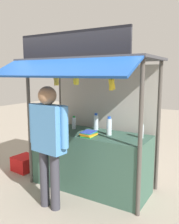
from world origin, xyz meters
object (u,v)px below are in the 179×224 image
object	(u,v)px
water_bottle_left	(64,119)
banana_bunch_inner_right	(76,80)
water_bottle_mid_left	(96,122)
magazine_stack_mid_right	(58,130)
banana_bunch_leftmost	(112,84)
water_bottle_center	(141,131)
banana_bunch_inner_left	(56,80)
vendor_person	(48,137)
water_bottle_far_right	(109,126)
plastic_crate	(25,163)
magazine_stack_right	(50,127)
water_bottle_front_right	(74,123)
water_bottle_front_left	(61,121)
magazine_stack_back_right	(89,134)

from	to	relation	value
water_bottle_left	banana_bunch_inner_right	world-z (taller)	banana_bunch_inner_right
water_bottle_mid_left	banana_bunch_inner_right	bearing A→B (deg)	-83.72
water_bottle_left	magazine_stack_mid_right	size ratio (longest dim) A/B	0.99
magazine_stack_mid_right	banana_bunch_leftmost	world-z (taller)	banana_bunch_leftmost
water_bottle_center	banana_bunch_inner_left	size ratio (longest dim) A/B	0.84
water_bottle_mid_left	vendor_person	distance (m)	1.10
water_bottle_far_right	plastic_crate	bearing A→B (deg)	-177.76
water_bottle_far_right	banana_bunch_inner_right	bearing A→B (deg)	-119.77
magazine_stack_right	water_bottle_mid_left	bearing A→B (deg)	22.97
water_bottle_mid_left	banana_bunch_leftmost	world-z (taller)	banana_bunch_leftmost
water_bottle_mid_left	banana_bunch_inner_right	size ratio (longest dim) A/B	1.10
banana_bunch_inner_left	banana_bunch_inner_right	distance (m)	0.37
water_bottle_center	water_bottle_front_right	xyz separation A→B (m)	(-1.24, -0.03, -0.00)
water_bottle_front_left	vendor_person	world-z (taller)	vendor_person
water_bottle_left	plastic_crate	bearing A→B (deg)	-160.65
water_bottle_center	water_bottle_far_right	xyz separation A→B (m)	(-0.50, -0.09, 0.03)
banana_bunch_leftmost	vendor_person	size ratio (longest dim) A/B	0.18
banana_bunch_inner_right	magazine_stack_right	bearing A→B (deg)	155.48
water_bottle_far_right	magazine_stack_mid_right	world-z (taller)	water_bottle_far_right
water_bottle_mid_left	vendor_person	world-z (taller)	vendor_person
water_bottle_far_right	water_bottle_left	bearing A→B (deg)	168.70
water_bottle_center	magazine_stack_right	size ratio (longest dim) A/B	0.91
water_bottle_mid_left	banana_bunch_inner_right	xyz separation A→B (m)	(0.08, -0.72, 0.76)
vendor_person	water_bottle_front_right	bearing A→B (deg)	-71.04
banana_bunch_inner_right	plastic_crate	distance (m)	2.37
water_bottle_center	vendor_person	size ratio (longest dim) A/B	0.14
water_bottle_center	banana_bunch_inner_left	distance (m)	1.51
water_bottle_left	magazine_stack_mid_right	world-z (taller)	water_bottle_left
plastic_crate	water_bottle_mid_left	bearing A→B (deg)	11.06
plastic_crate	water_bottle_front_left	bearing A→B (deg)	6.12
water_bottle_far_right	banana_bunch_inner_right	world-z (taller)	banana_bunch_inner_right
water_bottle_front_left	plastic_crate	size ratio (longest dim) A/B	0.67
banana_bunch_inner_left	banana_bunch_inner_right	size ratio (longest dim) A/B	1.07
water_bottle_far_right	vendor_person	world-z (taller)	vendor_person
water_bottle_center	banana_bunch_leftmost	xyz separation A→B (m)	(-0.23, -0.59, 0.72)
water_bottle_front_left	plastic_crate	bearing A→B (deg)	-173.88
water_bottle_front_left	banana_bunch_inner_right	world-z (taller)	banana_bunch_inner_right
magazine_stack_right	vendor_person	bearing A→B (deg)	-50.62
banana_bunch_inner_right	banana_bunch_leftmost	size ratio (longest dim) A/B	0.82
water_bottle_mid_left	water_bottle_center	bearing A→B (deg)	-8.23
water_bottle_left	water_bottle_mid_left	world-z (taller)	water_bottle_mid_left
water_bottle_left	water_bottle_front_left	world-z (taller)	water_bottle_front_left
water_bottle_left	magazine_stack_right	size ratio (longest dim) A/B	1.04
banana_bunch_inner_right	banana_bunch_leftmost	bearing A→B (deg)	-0.01
banana_bunch_leftmost	water_bottle_far_right	bearing A→B (deg)	118.72
magazine_stack_mid_right	plastic_crate	size ratio (longest dim) A/B	0.68
banana_bunch_inner_left	plastic_crate	xyz separation A→B (m)	(-1.21, 0.43, -1.70)
magazine_stack_back_right	banana_bunch_leftmost	size ratio (longest dim) A/B	0.81
banana_bunch_leftmost	magazine_stack_mid_right	bearing A→B (deg)	168.88
water_bottle_front_left	water_bottle_far_right	size ratio (longest dim) A/B	0.92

